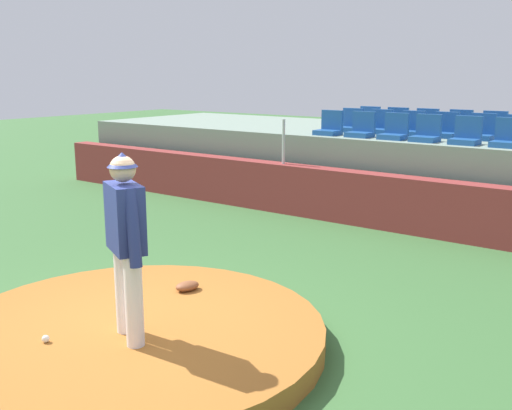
# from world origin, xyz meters

# --- Properties ---
(ground_plane) EXTENTS (60.00, 60.00, 0.00)m
(ground_plane) POSITION_xyz_m (0.00, 0.00, 0.00)
(ground_plane) COLOR #396734
(pitchers_mound) EXTENTS (3.98, 3.98, 0.23)m
(pitchers_mound) POSITION_xyz_m (0.00, 0.00, 0.12)
(pitchers_mound) COLOR #A26126
(pitchers_mound) RESTS_ON ground_plane
(pitcher) EXTENTS (0.77, 0.47, 1.84)m
(pitcher) POSITION_xyz_m (0.21, -0.22, 1.30)
(pitcher) COLOR white
(pitcher) RESTS_ON pitchers_mound
(baseball) EXTENTS (0.07, 0.07, 0.07)m
(baseball) POSITION_xyz_m (-0.38, -0.78, 0.27)
(baseball) COLOR white
(baseball) RESTS_ON pitchers_mound
(fielding_glove) EXTENTS (0.27, 0.34, 0.11)m
(fielding_glove) POSITION_xyz_m (-0.25, 1.08, 0.29)
(fielding_glove) COLOR brown
(fielding_glove) RESTS_ON pitchers_mound
(brick_barrier) EXTENTS (17.54, 0.40, 0.99)m
(brick_barrier) POSITION_xyz_m (0.00, 6.07, 0.50)
(brick_barrier) COLOR maroon
(brick_barrier) RESTS_ON ground_plane
(fence_post_left) EXTENTS (0.06, 0.06, 0.90)m
(fence_post_left) POSITION_xyz_m (-2.25, 6.07, 1.44)
(fence_post_left) COLOR silver
(fence_post_left) RESTS_ON brick_barrier
(bleacher_platform) EXTENTS (17.09, 4.25, 1.54)m
(bleacher_platform) POSITION_xyz_m (0.00, 8.62, 0.77)
(bleacher_platform) COLOR gray
(bleacher_platform) RESTS_ON ground_plane
(stadium_chair_0) EXTENTS (0.48, 0.44, 0.50)m
(stadium_chair_0) POSITION_xyz_m (-1.75, 7.03, 1.69)
(stadium_chair_0) COLOR #205399
(stadium_chair_0) RESTS_ON bleacher_platform
(stadium_chair_1) EXTENTS (0.48, 0.44, 0.50)m
(stadium_chair_1) POSITION_xyz_m (-1.03, 7.04, 1.69)
(stadium_chair_1) COLOR #205399
(stadium_chair_1) RESTS_ON bleacher_platform
(stadium_chair_2) EXTENTS (0.48, 0.44, 0.50)m
(stadium_chair_2) POSITION_xyz_m (-0.32, 7.05, 1.69)
(stadium_chair_2) COLOR #205399
(stadium_chair_2) RESTS_ON bleacher_platform
(stadium_chair_3) EXTENTS (0.48, 0.44, 0.50)m
(stadium_chair_3) POSITION_xyz_m (0.33, 7.03, 1.69)
(stadium_chair_3) COLOR #205399
(stadium_chair_3) RESTS_ON bleacher_platform
(stadium_chair_4) EXTENTS (0.48, 0.44, 0.50)m
(stadium_chair_4) POSITION_xyz_m (1.07, 7.02, 1.69)
(stadium_chair_4) COLOR #205399
(stadium_chair_4) RESTS_ON bleacher_platform
(stadium_chair_5) EXTENTS (0.48, 0.44, 0.50)m
(stadium_chair_5) POSITION_xyz_m (1.78, 7.04, 1.69)
(stadium_chair_5) COLOR #205399
(stadium_chair_5) RESTS_ON bleacher_platform
(stadium_chair_6) EXTENTS (0.48, 0.44, 0.50)m
(stadium_chair_6) POSITION_xyz_m (-1.74, 7.95, 1.69)
(stadium_chair_6) COLOR #205399
(stadium_chair_6) RESTS_ON bleacher_platform
(stadium_chair_7) EXTENTS (0.48, 0.44, 0.50)m
(stadium_chair_7) POSITION_xyz_m (-1.05, 7.94, 1.69)
(stadium_chair_7) COLOR #205399
(stadium_chair_7) RESTS_ON bleacher_platform
(stadium_chair_8) EXTENTS (0.48, 0.44, 0.50)m
(stadium_chair_8) POSITION_xyz_m (-0.33, 7.90, 1.69)
(stadium_chair_8) COLOR #205399
(stadium_chair_8) RESTS_ON bleacher_platform
(stadium_chair_9) EXTENTS (0.48, 0.44, 0.50)m
(stadium_chair_9) POSITION_xyz_m (0.35, 7.94, 1.69)
(stadium_chair_9) COLOR #205399
(stadium_chair_9) RESTS_ON bleacher_platform
(stadium_chair_10) EXTENTS (0.48, 0.44, 0.50)m
(stadium_chair_10) POSITION_xyz_m (1.06, 7.95, 1.69)
(stadium_chair_10) COLOR #205399
(stadium_chair_10) RESTS_ON bleacher_platform
(stadium_chair_12) EXTENTS (0.48, 0.44, 0.50)m
(stadium_chair_12) POSITION_xyz_m (-1.76, 8.83, 1.69)
(stadium_chair_12) COLOR #205399
(stadium_chair_12) RESTS_ON bleacher_platform
(stadium_chair_13) EXTENTS (0.48, 0.44, 0.50)m
(stadium_chair_13) POSITION_xyz_m (-1.08, 8.82, 1.69)
(stadium_chair_13) COLOR #205399
(stadium_chair_13) RESTS_ON bleacher_platform
(stadium_chair_14) EXTENTS (0.48, 0.44, 0.50)m
(stadium_chair_14) POSITION_xyz_m (-0.38, 8.80, 1.69)
(stadium_chair_14) COLOR #205399
(stadium_chair_14) RESTS_ON bleacher_platform
(stadium_chair_15) EXTENTS (0.48, 0.44, 0.50)m
(stadium_chair_15) POSITION_xyz_m (0.34, 8.84, 1.69)
(stadium_chair_15) COLOR #205399
(stadium_chair_15) RESTS_ON bleacher_platform
(stadium_chair_16) EXTENTS (0.48, 0.44, 0.50)m
(stadium_chair_16) POSITION_xyz_m (1.04, 8.80, 1.69)
(stadium_chair_16) COLOR #205399
(stadium_chair_16) RESTS_ON bleacher_platform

